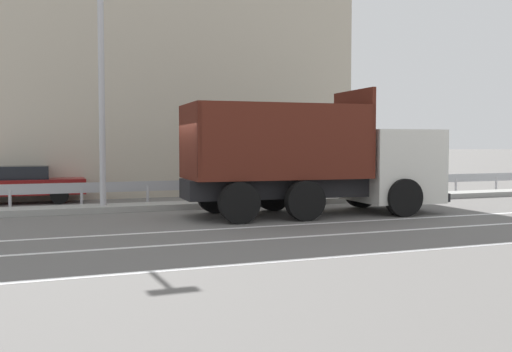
# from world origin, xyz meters

# --- Properties ---
(ground_plane) EXTENTS (320.00, 320.00, 0.00)m
(ground_plane) POSITION_xyz_m (0.00, 0.00, 0.00)
(ground_plane) COLOR #605E5B
(lane_strip_0) EXTENTS (60.50, 0.16, 0.01)m
(lane_strip_0) POSITION_xyz_m (2.73, -2.19, 0.00)
(lane_strip_0) COLOR silver
(lane_strip_0) RESTS_ON ground_plane
(lane_strip_1) EXTENTS (60.50, 0.16, 0.01)m
(lane_strip_1) POSITION_xyz_m (2.73, -3.95, 0.00)
(lane_strip_1) COLOR silver
(lane_strip_1) RESTS_ON ground_plane
(lane_strip_2) EXTENTS (60.50, 0.16, 0.01)m
(lane_strip_2) POSITION_xyz_m (2.73, -6.23, 0.00)
(lane_strip_2) COLOR silver
(lane_strip_2) RESTS_ON ground_plane
(median_island) EXTENTS (33.28, 1.10, 0.18)m
(median_island) POSITION_xyz_m (0.00, 2.52, 0.09)
(median_island) COLOR gray
(median_island) RESTS_ON ground_plane
(median_guardrail) EXTENTS (60.50, 0.09, 0.78)m
(median_guardrail) POSITION_xyz_m (-0.00, 3.85, 0.57)
(median_guardrail) COLOR #9EA0A5
(median_guardrail) RESTS_ON ground_plane
(dump_truck) EXTENTS (7.44, 3.11, 3.51)m
(dump_truck) POSITION_xyz_m (3.66, -0.45, 1.26)
(dump_truck) COLOR silver
(dump_truck) RESTS_ON ground_plane
(median_road_sign) EXTENTS (0.68, 0.16, 2.26)m
(median_road_sign) POSITION_xyz_m (7.29, 2.52, 1.17)
(median_road_sign) COLOR white
(median_road_sign) RESTS_ON ground_plane
(street_lamp_1) EXTENTS (0.70, 2.06, 8.07)m
(street_lamp_1) POSITION_xyz_m (-2.62, 2.33, 4.49)
(street_lamp_1) COLOR #ADADB2
(street_lamp_1) RESTS_ON ground_plane
(parked_car_3) EXTENTS (4.57, 1.92, 1.25)m
(parked_car_3) POSITION_xyz_m (-5.03, 6.12, 0.65)
(parked_car_3) COLOR maroon
(parked_car_3) RESTS_ON ground_plane
(background_building_1) EXTENTS (13.57, 14.21, 12.17)m
(background_building_1) POSITION_xyz_m (1.26, 13.56, 6.08)
(background_building_1) COLOR #B7AD99
(background_building_1) RESTS_ON ground_plane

